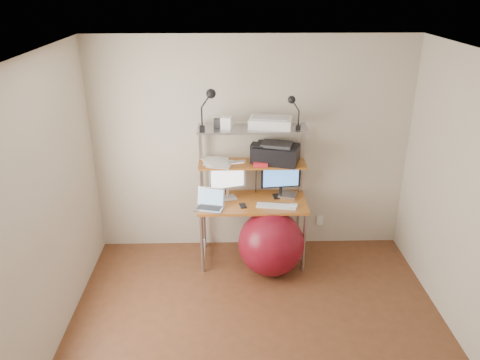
# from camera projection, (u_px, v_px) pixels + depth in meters

# --- Properties ---
(room) EXTENTS (3.60, 3.60, 3.60)m
(room) POSITION_uv_depth(u_px,v_px,m) (262.00, 223.00, 3.68)
(room) COLOR brown
(room) RESTS_ON ground
(computer_desk) EXTENTS (1.20, 0.60, 1.57)m
(computer_desk) POSITION_uv_depth(u_px,v_px,m) (252.00, 181.00, 5.17)
(computer_desk) COLOR #B76923
(computer_desk) RESTS_ON ground
(desktop) EXTENTS (1.20, 0.60, 0.00)m
(desktop) POSITION_uv_depth(u_px,v_px,m) (252.00, 201.00, 5.20)
(desktop) COLOR #B76923
(desktop) RESTS_ON computer_desk
(mid_shelf) EXTENTS (1.18, 0.34, 0.00)m
(mid_shelf) POSITION_uv_depth(u_px,v_px,m) (252.00, 163.00, 5.16)
(mid_shelf) COLOR #B76923
(mid_shelf) RESTS_ON computer_desk
(top_shelf) EXTENTS (1.18, 0.34, 0.00)m
(top_shelf) POSITION_uv_depth(u_px,v_px,m) (253.00, 128.00, 5.00)
(top_shelf) COLOR #A5A4A9
(top_shelf) RESTS_ON computer_desk
(floor) EXTENTS (3.60, 3.60, 0.00)m
(floor) POSITION_uv_depth(u_px,v_px,m) (260.00, 346.00, 4.18)
(floor) COLOR brown
(floor) RESTS_ON ground
(wall_outlet) EXTENTS (0.08, 0.01, 0.12)m
(wall_outlet) POSITION_uv_depth(u_px,v_px,m) (320.00, 220.00, 5.71)
(wall_outlet) COLOR white
(wall_outlet) RESTS_ON room
(monitor_silver) EXTENTS (0.41, 0.20, 0.47)m
(monitor_silver) POSITION_uv_depth(u_px,v_px,m) (228.00, 178.00, 5.18)
(monitor_silver) COLOR silver
(monitor_silver) RESTS_ON desktop
(monitor_black) EXTENTS (0.45, 0.14, 0.45)m
(monitor_black) POSITION_uv_depth(u_px,v_px,m) (281.00, 178.00, 5.24)
(monitor_black) COLOR black
(monitor_black) RESTS_ON desktop
(laptop) EXTENTS (0.35, 0.30, 0.26)m
(laptop) POSITION_uv_depth(u_px,v_px,m) (210.00, 204.00, 5.05)
(laptop) COLOR #B6B6BB
(laptop) RESTS_ON desktop
(keyboard) EXTENTS (0.45, 0.20, 0.01)m
(keyboard) POSITION_uv_depth(u_px,v_px,m) (276.00, 206.00, 5.08)
(keyboard) COLOR white
(keyboard) RESTS_ON desktop
(mouse) EXTENTS (0.09, 0.06, 0.02)m
(mouse) POSITION_uv_depth(u_px,v_px,m) (294.00, 205.00, 5.08)
(mouse) COLOR white
(mouse) RESTS_ON desktop
(mac_mini) EXTENTS (0.24, 0.24, 0.04)m
(mac_mini) POSITION_uv_depth(u_px,v_px,m) (288.00, 195.00, 5.31)
(mac_mini) COLOR #B6B6BB
(mac_mini) RESTS_ON desktop
(phone) EXTENTS (0.09, 0.13, 0.01)m
(phone) POSITION_uv_depth(u_px,v_px,m) (243.00, 206.00, 5.09)
(phone) COLOR black
(phone) RESTS_ON desktop
(printer) EXTENTS (0.55, 0.44, 0.22)m
(printer) POSITION_uv_depth(u_px,v_px,m) (277.00, 153.00, 5.13)
(printer) COLOR black
(printer) RESTS_ON mid_shelf
(nas_cube) EXTENTS (0.18, 0.18, 0.21)m
(nas_cube) POSITION_uv_depth(u_px,v_px,m) (258.00, 153.00, 5.13)
(nas_cube) COLOR black
(nas_cube) RESTS_ON mid_shelf
(red_box) EXTENTS (0.17, 0.12, 0.04)m
(red_box) POSITION_uv_depth(u_px,v_px,m) (260.00, 164.00, 5.07)
(red_box) COLOR red
(red_box) RESTS_ON mid_shelf
(scanner) EXTENTS (0.49, 0.37, 0.12)m
(scanner) POSITION_uv_depth(u_px,v_px,m) (270.00, 122.00, 5.00)
(scanner) COLOR white
(scanner) RESTS_ON top_shelf
(box_white) EXTENTS (0.13, 0.12, 0.13)m
(box_white) POSITION_uv_depth(u_px,v_px,m) (226.00, 123.00, 4.94)
(box_white) COLOR white
(box_white) RESTS_ON top_shelf
(box_grey) EXTENTS (0.10, 0.10, 0.09)m
(box_grey) POSITION_uv_depth(u_px,v_px,m) (218.00, 123.00, 4.99)
(box_grey) COLOR #323234
(box_grey) RESTS_ON top_shelf
(clip_lamp_left) EXTENTS (0.18, 0.10, 0.45)m
(clip_lamp_left) POSITION_uv_depth(u_px,v_px,m) (209.00, 101.00, 4.75)
(clip_lamp_left) COLOR black
(clip_lamp_left) RESTS_ON top_shelf
(clip_lamp_right) EXTENTS (0.15, 0.08, 0.37)m
(clip_lamp_right) POSITION_uv_depth(u_px,v_px,m) (293.00, 105.00, 4.82)
(clip_lamp_right) COLOR black
(clip_lamp_right) RESTS_ON top_shelf
(exercise_ball) EXTENTS (0.72, 0.72, 0.72)m
(exercise_ball) POSITION_uv_depth(u_px,v_px,m) (271.00, 243.00, 5.10)
(exercise_ball) COLOR maroon
(exercise_ball) RESTS_ON floor
(paper_stack) EXTENTS (0.37, 0.39, 0.02)m
(paper_stack) POSITION_uv_depth(u_px,v_px,m) (216.00, 162.00, 5.14)
(paper_stack) COLOR white
(paper_stack) RESTS_ON mid_shelf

